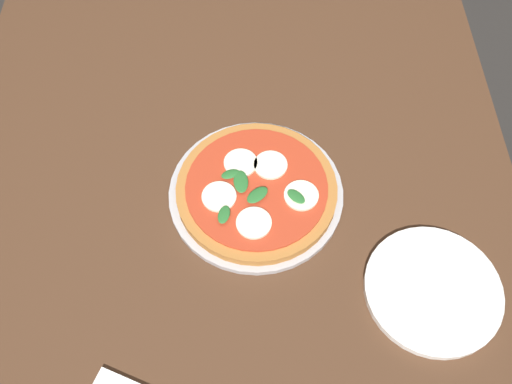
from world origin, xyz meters
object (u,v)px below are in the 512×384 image
object	(u,v)px
serving_tray	(256,193)
plate_white	(433,290)
pizza	(257,189)
dining_table	(233,199)

from	to	relation	value
serving_tray	plate_white	distance (m)	0.35
plate_white	pizza	bearing A→B (deg)	-123.12
dining_table	pizza	bearing A→B (deg)	47.01
dining_table	pizza	world-z (taller)	pizza
dining_table	plate_white	distance (m)	0.42
serving_tray	dining_table	bearing A→B (deg)	-131.81
pizza	serving_tray	bearing A→B (deg)	-159.98
pizza	plate_white	distance (m)	0.34
serving_tray	pizza	distance (m)	0.02
pizza	dining_table	bearing A→B (deg)	-132.99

